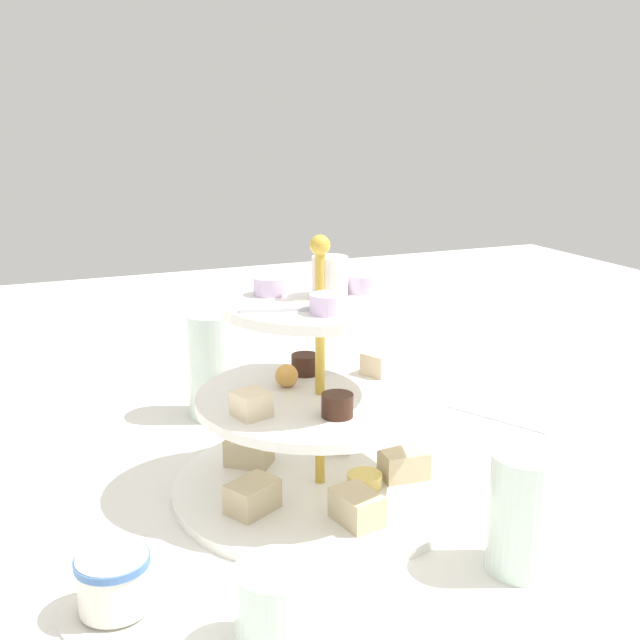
% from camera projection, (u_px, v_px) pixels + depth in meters
% --- Properties ---
extents(ground_plane, '(2.40, 2.40, 0.00)m').
position_uv_depth(ground_plane, '(320.00, 490.00, 0.81)').
color(ground_plane, silver).
extents(tiered_serving_stand, '(0.31, 0.31, 0.27)m').
position_uv_depth(tiered_serving_stand, '(320.00, 419.00, 0.79)').
color(tiered_serving_stand, white).
rests_on(tiered_serving_stand, ground_plane).
extents(water_glass_tall_right, '(0.07, 0.07, 0.14)m').
position_uv_depth(water_glass_tall_right, '(214.00, 365.00, 0.99)').
color(water_glass_tall_right, silver).
rests_on(water_glass_tall_right, ground_plane).
extents(water_glass_short_left, '(0.06, 0.06, 0.07)m').
position_uv_depth(water_glass_short_left, '(278.00, 609.00, 0.56)').
color(water_glass_short_left, silver).
rests_on(water_glass_short_left, ground_plane).
extents(teacup_with_saucer, '(0.09, 0.09, 0.05)m').
position_uv_depth(teacup_with_saucer, '(114.00, 586.00, 0.60)').
color(teacup_with_saucer, white).
rests_on(teacup_with_saucer, ground_plane).
extents(butter_knife_left, '(0.09, 0.16, 0.00)m').
position_uv_depth(butter_knife_left, '(488.00, 415.00, 1.01)').
color(butter_knife_left, silver).
rests_on(butter_knife_left, ground_plane).
extents(butter_knife_right, '(0.07, 0.17, 0.00)m').
position_uv_depth(butter_knife_right, '(25.00, 504.00, 0.78)').
color(butter_knife_right, silver).
rests_on(butter_knife_right, ground_plane).
extents(water_glass_mid_back, '(0.06, 0.06, 0.11)m').
position_uv_depth(water_glass_mid_back, '(523.00, 512.00, 0.66)').
color(water_glass_mid_back, silver).
rests_on(water_glass_mid_back, ground_plane).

